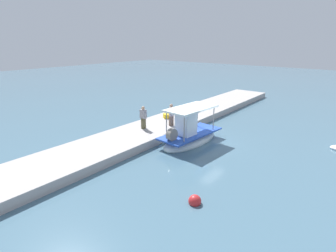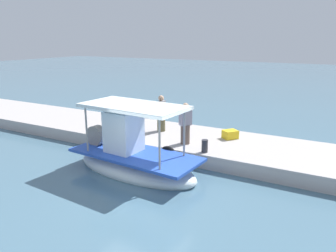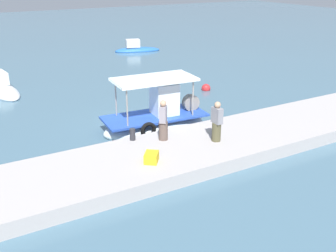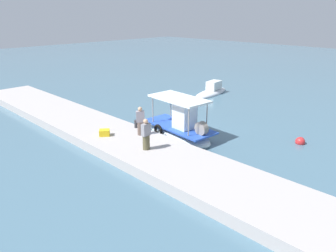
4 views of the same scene
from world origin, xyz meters
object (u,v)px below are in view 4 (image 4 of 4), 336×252
at_px(main_fishing_boat, 180,129).
at_px(marker_buoy, 300,142).
at_px(fisherman_near_bollard, 140,122).
at_px(mooring_bollard, 136,124).
at_px(fisherman_by_crate, 146,136).
at_px(moored_boat_near, 211,92).
at_px(cargo_crate, 104,133).

bearing_deg(main_fishing_boat, marker_buoy, 36.20).
relative_size(fisherman_near_bollard, mooring_bollard, 3.48).
relative_size(fisherman_by_crate, marker_buoy, 2.95).
bearing_deg(fisherman_by_crate, main_fishing_boat, 103.74).
distance_m(fisherman_near_bollard, moored_boat_near, 13.52).
xyz_separation_m(mooring_bollard, moored_boat_near, (-3.33, 12.12, -0.60)).
bearing_deg(marker_buoy, mooring_bollard, -142.67).
bearing_deg(cargo_crate, marker_buoy, 45.16).
bearing_deg(cargo_crate, fisherman_near_bollard, 48.97).
height_order(marker_buoy, moored_boat_near, moored_boat_near).
bearing_deg(fisherman_near_bollard, fisherman_by_crate, -33.03).
bearing_deg(mooring_bollard, moored_boat_near, 105.35).
distance_m(marker_buoy, moored_boat_near, 12.78).
distance_m(fisherman_near_bollard, marker_buoy, 9.56).
bearing_deg(mooring_bollard, fisherman_by_crate, -31.19).
xyz_separation_m(cargo_crate, marker_buoy, (8.17, 8.22, -0.62)).
xyz_separation_m(main_fishing_boat, fisherman_near_bollard, (-0.96, -2.36, 0.81)).
distance_m(mooring_bollard, marker_buoy, 9.96).
height_order(fisherman_by_crate, marker_buoy, fisherman_by_crate).
height_order(fisherman_near_bollard, fisherman_by_crate, fisherman_near_bollard).
relative_size(mooring_bollard, moored_boat_near, 0.09).
relative_size(fisherman_near_bollard, fisherman_by_crate, 1.01).
bearing_deg(main_fishing_boat, fisherman_by_crate, -76.26).
height_order(mooring_bollard, moored_boat_near, moored_boat_near).
height_order(main_fishing_boat, marker_buoy, main_fishing_boat).
bearing_deg(fisherman_by_crate, moored_boat_near, 114.27).
relative_size(cargo_crate, marker_buoy, 1.04).
relative_size(marker_buoy, moored_boat_near, 0.11).
relative_size(fisherman_near_bollard, marker_buoy, 2.99).
xyz_separation_m(fisherman_by_crate, mooring_bollard, (-2.94, 1.78, -0.52)).
bearing_deg(moored_boat_near, cargo_crate, -77.94).
height_order(main_fishing_boat, fisherman_by_crate, main_fishing_boat).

